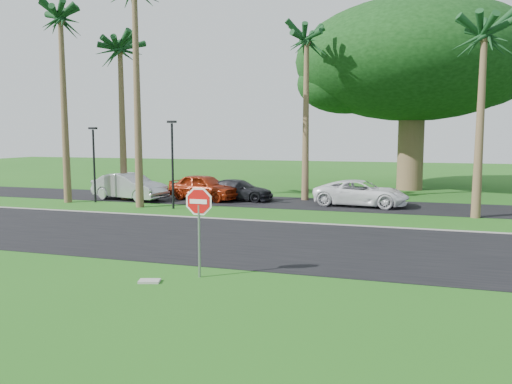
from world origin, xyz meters
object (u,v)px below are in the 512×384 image
at_px(car_silver, 130,187).
at_px(car_dark, 239,190).
at_px(stop_sign_near, 199,213).
at_px(car_red, 204,187).
at_px(car_minivan, 361,193).

bearing_deg(car_silver, car_dark, -62.73).
distance_m(stop_sign_near, car_red, 16.51).
bearing_deg(car_silver, stop_sign_near, -130.73).
bearing_deg(stop_sign_near, car_red, 112.43).
relative_size(car_silver, car_red, 1.06).
bearing_deg(stop_sign_near, car_minivan, 79.13).
bearing_deg(car_silver, car_red, -61.71).
xyz_separation_m(car_red, car_minivan, (9.24, 0.12, -0.07)).
distance_m(car_red, car_dark, 2.09).
bearing_deg(car_silver, car_minivan, -72.12).
bearing_deg(stop_sign_near, car_dark, 105.19).
relative_size(car_red, car_dark, 1.08).
xyz_separation_m(car_red, car_dark, (2.03, 0.47, -0.16)).
height_order(car_silver, car_minivan, car_silver).
height_order(stop_sign_near, car_silver, stop_sign_near).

